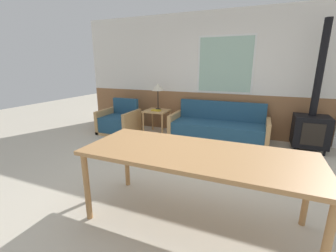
{
  "coord_description": "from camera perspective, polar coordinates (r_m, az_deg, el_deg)",
  "views": [
    {
      "loc": [
        0.72,
        -2.54,
        1.58
      ],
      "look_at": [
        -0.77,
        1.08,
        0.51
      ],
      "focal_mm": 24.0,
      "sensor_mm": 36.0,
      "label": 1
    }
  ],
  "objects": [
    {
      "name": "couch",
      "position": [
        4.95,
        12.53,
        -0.76
      ],
      "size": [
        2.04,
        0.76,
        0.8
      ],
      "color": "tan",
      "rests_on": "ground_plane"
    },
    {
      "name": "book_stack",
      "position": [
        5.17,
        -3.05,
        4.0
      ],
      "size": [
        0.21,
        0.11,
        0.03
      ],
      "color": "gold",
      "rests_on": "side_table"
    },
    {
      "name": "dining_table",
      "position": [
        2.2,
        7.08,
        -8.17
      ],
      "size": [
        2.2,
        0.87,
        0.77
      ],
      "color": "#B27F4C",
      "rests_on": "ground_plane"
    },
    {
      "name": "wall_back",
      "position": [
        5.22,
        14.85,
        12.36
      ],
      "size": [
        7.2,
        0.09,
        2.7
      ],
      "color": "#8E603D",
      "rests_on": "ground_plane"
    },
    {
      "name": "armchair",
      "position": [
        5.51,
        -12.26,
        0.9
      ],
      "size": [
        0.83,
        0.76,
        0.78
      ],
      "rotation": [
        0.0,
        0.0,
        0.04
      ],
      "color": "tan",
      "rests_on": "ground_plane"
    },
    {
      "name": "ground_plane",
      "position": [
        3.07,
        5.88,
        -15.74
      ],
      "size": [
        16.0,
        16.0,
        0.0
      ],
      "primitive_type": "plane",
      "color": "beige"
    },
    {
      "name": "wood_stove",
      "position": [
        4.94,
        32.64,
        0.61
      ],
      "size": [
        0.59,
        0.51,
        2.34
      ],
      "color": "black",
      "rests_on": "ground_plane"
    },
    {
      "name": "side_table",
      "position": [
        5.27,
        -2.82,
        3.04
      ],
      "size": [
        0.54,
        0.54,
        0.56
      ],
      "color": "tan",
      "rests_on": "ground_plane"
    },
    {
      "name": "table_lamp",
      "position": [
        5.27,
        -2.6,
        9.72
      ],
      "size": [
        0.3,
        0.3,
        0.61
      ],
      "color": "black",
      "rests_on": "side_table"
    }
  ]
}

